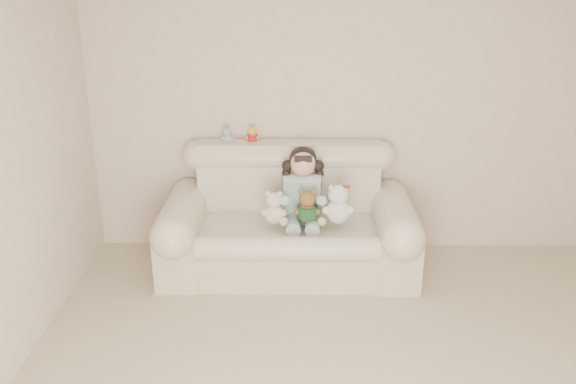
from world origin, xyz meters
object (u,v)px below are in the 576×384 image
Objects in this scene: brown_teddy at (307,203)px; cream_teddy at (274,204)px; white_cat at (338,200)px; sofa at (288,214)px; seated_child at (303,185)px.

cream_teddy is at bearing -168.30° from brown_teddy.
white_cat is 0.51m from cream_teddy.
sofa is 3.23× the size of seated_child.
seated_child is at bearing 161.66° from white_cat.
brown_teddy is (0.15, -0.12, 0.15)m from sofa.
brown_teddy is at bearing -162.85° from white_cat.
sofa reaches higher than brown_teddy.
seated_child is 0.35m from white_cat.
seated_child is at bearing 107.08° from brown_teddy.
sofa reaches higher than white_cat.
cream_teddy is (-0.27, -0.02, -0.01)m from brown_teddy.
brown_teddy is at bearing 6.89° from cream_teddy.
seated_child reaches higher than brown_teddy.
white_cat is (0.28, -0.21, -0.05)m from seated_child.
white_cat is at bearing 5.69° from brown_teddy.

